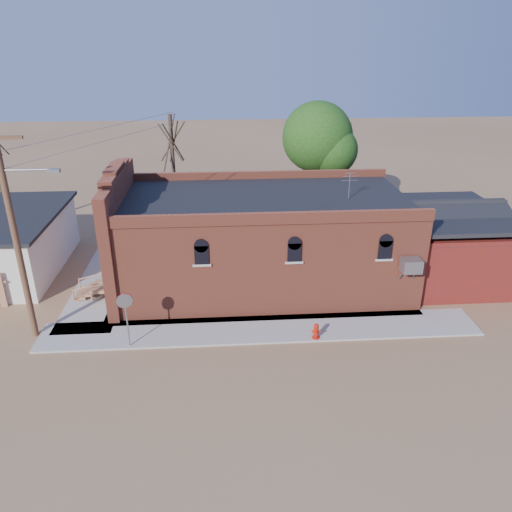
{
  "coord_description": "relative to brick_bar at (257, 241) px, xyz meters",
  "views": [
    {
      "loc": [
        -0.05,
        -17.6,
        11.81
      ],
      "look_at": [
        1.44,
        3.48,
        2.4
      ],
      "focal_mm": 35.0,
      "sensor_mm": 36.0,
      "label": 1
    }
  ],
  "objects": [
    {
      "name": "red_shed",
      "position": [
        9.86,
        0.01,
        -0.07
      ],
      "size": [
        5.4,
        6.4,
        4.3
      ],
      "color": "#5F2310",
      "rests_on": "ground"
    },
    {
      "name": "tree_bare_near",
      "position": [
        -4.64,
        7.51,
        3.62
      ],
      "size": [
        2.8,
        2.8,
        7.65
      ],
      "color": "#49372A",
      "rests_on": "ground"
    },
    {
      "name": "utility_pole",
      "position": [
        -9.79,
        -4.29,
        2.43
      ],
      "size": [
        3.12,
        0.26,
        9.0
      ],
      "color": "#502F20",
      "rests_on": "ground"
    },
    {
      "name": "tree_leafy",
      "position": [
        4.36,
        8.01,
        3.59
      ],
      "size": [
        4.4,
        4.4,
        8.15
      ],
      "color": "#49372A",
      "rests_on": "ground"
    },
    {
      "name": "sidewalk_west",
      "position": [
        -7.94,
        0.51,
        -2.3
      ],
      "size": [
        2.6,
        10.0,
        0.08
      ],
      "primitive_type": "cube",
      "color": "#9E9991",
      "rests_on": "ground"
    },
    {
      "name": "sidewalk_south",
      "position": [
        -0.14,
        -4.59,
        -2.3
      ],
      "size": [
        19.0,
        2.2,
        0.08
      ],
      "primitive_type": "cube",
      "color": "#9E9991",
      "rests_on": "ground"
    },
    {
      "name": "fire_hydrant",
      "position": [
        2.08,
        -5.5,
        -1.91
      ],
      "size": [
        0.4,
        0.38,
        0.7
      ],
      "rotation": [
        0.0,
        0.0,
        -0.18
      ],
      "color": "#B0170A",
      "rests_on": "sidewalk_south"
    },
    {
      "name": "brick_bar",
      "position": [
        0.0,
        0.0,
        0.0
      ],
      "size": [
        16.4,
        7.97,
        6.3
      ],
      "color": "#A14831",
      "rests_on": "ground"
    },
    {
      "name": "ground",
      "position": [
        -1.64,
        -5.49,
        -2.34
      ],
      "size": [
        120.0,
        120.0,
        0.0
      ],
      "primitive_type": "plane",
      "color": "brown",
      "rests_on": "ground"
    },
    {
      "name": "trash_barrel",
      "position": [
        -6.94,
        0.64,
        -1.81
      ],
      "size": [
        0.64,
        0.64,
        0.91
      ],
      "primitive_type": "cylinder",
      "rotation": [
        0.0,
        0.0,
        -0.09
      ],
      "color": "#1B488B",
      "rests_on": "sidewalk_west"
    },
    {
      "name": "stop_sign",
      "position": [
        -5.66,
        -5.49,
        -0.39
      ],
      "size": [
        0.65,
        0.23,
        2.43
      ],
      "rotation": [
        0.0,
        0.0,
        -0.15
      ],
      "color": "gray",
      "rests_on": "sidewalk_south"
    }
  ]
}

